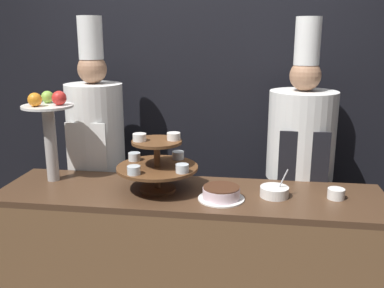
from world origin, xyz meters
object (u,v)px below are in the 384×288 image
Objects in this scene: fruit_pedestal at (49,121)px; chef_center_left at (300,163)px; cake_round at (221,193)px; cup_white at (336,194)px; tiered_stand at (157,162)px; serving_bowl_near at (274,192)px; chef_left at (97,151)px.

chef_center_left reaches higher than fruit_pedestal.
cake_round is at bearing -129.37° from chef_center_left.
cake_round is at bearing -170.85° from cup_white.
tiered_stand is 0.69m from fruit_pedestal.
tiered_stand is at bearing -179.38° from cup_white.
tiered_stand is at bearing -150.16° from chef_center_left.
fruit_pedestal is 2.18× the size of cake_round.
serving_bowl_near is (1.30, -0.08, -0.33)m from fruit_pedestal.
fruit_pedestal is at bearing 173.20° from tiered_stand.
fruit_pedestal is 1.08m from cake_round.
cup_white is 1.57m from chef_left.
chef_center_left is at bearing 0.00° from chef_left.
cake_round is (1.02, -0.16, -0.33)m from fruit_pedestal.
cake_round is 2.75× the size of cup_white.
serving_bowl_near is at bearing -0.51° from tiered_stand.
serving_bowl_near reaches higher than cup_white.
chef_left is (-1.17, 0.48, 0.05)m from serving_bowl_near.
chef_center_left reaches higher than serving_bowl_near.
chef_left is (-1.49, 0.46, 0.05)m from cup_white.
chef_center_left is at bearing 69.59° from serving_bowl_near.
chef_left reaches higher than serving_bowl_near.
fruit_pedestal is 1.56m from chef_center_left.
chef_left is at bearing 147.97° from cake_round.
fruit_pedestal is 0.50m from chef_left.
cup_white is 0.48m from chef_center_left.
cake_round is 0.13× the size of chef_center_left.
tiered_stand is 0.24× the size of chef_center_left.
serving_bowl_near is (0.28, 0.08, -0.01)m from cake_round.
serving_bowl_near is 0.08× the size of chef_center_left.
chef_left is at bearing 162.88° from cup_white.
serving_bowl_near is (-0.32, -0.02, 0.00)m from cup_white.
serving_bowl_near is at bearing -3.69° from fruit_pedestal.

